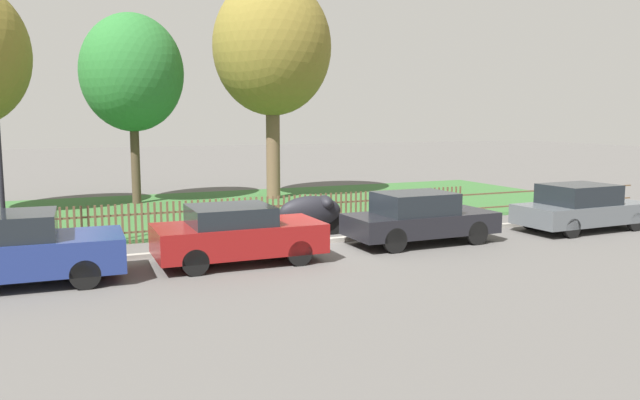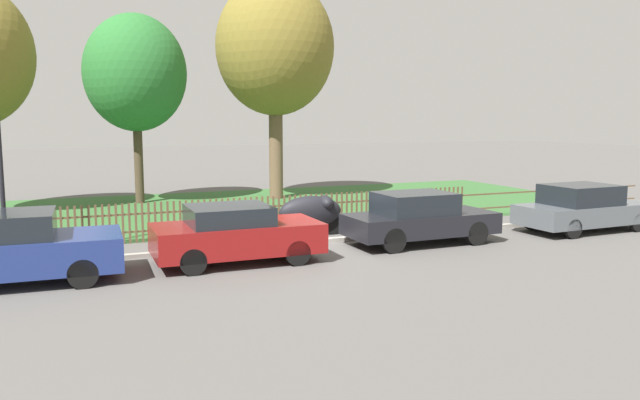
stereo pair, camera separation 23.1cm
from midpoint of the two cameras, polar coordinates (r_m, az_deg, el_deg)
ground_plane at (r=16.64m, az=-1.90°, el=-4.23°), size 120.00×120.00×0.00m
kerb_stone at (r=16.72m, az=-2.02°, el=-3.97°), size 29.50×0.20×0.12m
grass_strip at (r=23.76m, az=-8.36°, el=-0.75°), size 29.50×11.01×0.01m
park_fence at (r=18.46m, az=-4.18°, el=-1.34°), size 29.50×0.05×1.11m
parked_car_silver_hatchback at (r=14.16m, az=-25.98°, el=-4.00°), size 4.27×2.02×1.49m
parked_car_black_saloon at (r=14.75m, az=-7.29°, el=-3.05°), size 3.90×1.87×1.37m
parked_car_navy_estate at (r=17.03m, az=9.42°, el=-1.63°), size 4.13×1.75×1.41m
parked_car_red_compact at (r=20.40m, az=23.25°, el=-0.68°), size 4.27×1.90×1.41m
covered_motorcycle at (r=17.95m, az=-0.37°, el=-1.08°), size 2.04×0.78×1.17m
tree_behind_motorcycle at (r=25.79m, az=-16.28°, el=11.05°), size 3.95×3.95×7.41m
tree_mid_park at (r=26.46m, az=-3.88°, el=13.69°), size 4.88×4.88×9.09m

